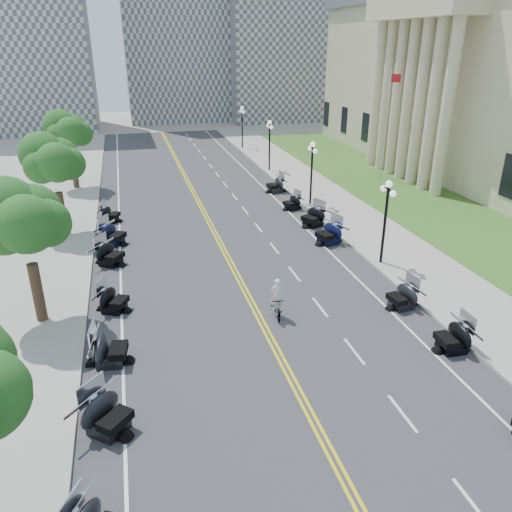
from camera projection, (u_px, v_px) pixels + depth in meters
ground at (258, 315)px, 24.13m from camera, size 160.00×160.00×0.00m
road at (219, 242)px, 33.02m from camera, size 16.00×90.00×0.01m
centerline_yellow_a at (218, 242)px, 32.99m from camera, size 0.12×90.00×0.00m
centerline_yellow_b at (221, 241)px, 33.04m from camera, size 0.12×90.00×0.00m
edge_line_north at (310, 233)px, 34.50m from camera, size 0.12×90.00×0.00m
edge_line_south at (120, 251)px, 31.53m from camera, size 0.12×90.00×0.00m
lane_dash_3 at (474, 506)px, 14.21m from camera, size 0.12×2.00×0.00m
lane_dash_4 at (402, 413)px, 17.76m from camera, size 0.12×2.00×0.00m
lane_dash_5 at (354, 351)px, 21.32m from camera, size 0.12×2.00×0.00m
lane_dash_6 at (320, 307)px, 24.87m from camera, size 0.12×2.00×0.00m
lane_dash_7 at (294, 274)px, 28.43m from camera, size 0.12×2.00×0.00m
lane_dash_8 at (274, 248)px, 31.98m from camera, size 0.12×2.00×0.00m
lane_dash_9 at (258, 227)px, 35.54m from camera, size 0.12×2.00×0.00m
lane_dash_10 at (245, 211)px, 39.09m from camera, size 0.12×2.00×0.00m
lane_dash_11 at (234, 196)px, 42.65m from camera, size 0.12×2.00×0.00m
lane_dash_12 at (225, 185)px, 46.20m from camera, size 0.12×2.00×0.00m
lane_dash_13 at (217, 174)px, 49.76m from camera, size 0.12×2.00×0.00m
lane_dash_14 at (210, 166)px, 53.31m from camera, size 0.12×2.00×0.00m
lane_dash_15 at (204, 158)px, 56.87m from camera, size 0.12×2.00×0.00m
lane_dash_16 at (199, 151)px, 60.42m from camera, size 0.12×2.00×0.00m
lane_dash_17 at (194, 145)px, 63.98m from camera, size 0.12×2.00×0.00m
lane_dash_18 at (190, 139)px, 67.53m from camera, size 0.12×2.00×0.00m
lane_dash_19 at (186, 135)px, 71.09m from camera, size 0.12×2.00×0.00m
sidewalk_north at (365, 227)px, 35.43m from camera, size 5.00×90.00×0.15m
sidewalk_south at (51, 257)px, 30.55m from camera, size 5.00×90.00×0.15m
lawn at (397, 191)px, 44.17m from camera, size 9.00×60.00×0.10m
distant_block_a at (21, 35)px, 69.92m from camera, size 18.00×14.00×26.00m
distant_block_b at (173, 23)px, 79.57m from camera, size 16.00×12.00×30.00m
distant_block_c at (286, 50)px, 82.66m from camera, size 20.00×14.00×22.00m
street_lamp_2 at (385, 223)px, 28.66m from camera, size 0.50×1.20×4.90m
street_lamp_3 at (311, 174)px, 39.32m from camera, size 0.50×1.20×4.90m
street_lamp_4 at (269, 146)px, 49.99m from camera, size 0.50×1.20×4.90m
street_lamp_5 at (242, 127)px, 60.65m from camera, size 0.50×1.20×4.90m
flagpole at (386, 127)px, 45.89m from camera, size 1.10×0.20×10.00m
tree_2 at (25, 227)px, 21.71m from camera, size 4.80×4.80×9.20m
tree_3 at (54, 166)px, 32.38m from camera, size 4.80×4.80×9.20m
tree_4 at (69, 135)px, 43.04m from camera, size 4.80×4.80×9.20m
motorcycle_n_4 at (453, 336)px, 21.15m from camera, size 2.04×2.04×1.39m
motorcycle_n_5 at (402, 295)px, 24.60m from camera, size 2.16×2.16×1.35m
motorcycle_n_7 at (329, 232)px, 32.45m from camera, size 2.73×2.73×1.54m
motorcycle_n_8 at (313, 216)px, 35.58m from camera, size 2.86×2.86×1.50m
motorcycle_n_9 at (292, 202)px, 39.13m from camera, size 2.18×2.18×1.26m
motorcycle_n_10 at (275, 184)px, 43.63m from camera, size 2.28×2.28×1.45m
motorcycle_s_4 at (107, 413)px, 16.68m from camera, size 3.03×3.03×1.50m
motorcycle_s_5 at (110, 348)px, 20.26m from camera, size 2.40×2.40×1.48m
motorcycle_s_6 at (113, 299)px, 24.28m from camera, size 2.57×2.57×1.34m
motorcycle_s_7 at (110, 253)px, 29.34m from camera, size 2.92×2.92×1.47m
motorcycle_s_8 at (113, 233)px, 32.32m from camera, size 2.97×2.97×1.51m
motorcycle_s_9 at (110, 213)px, 36.43m from camera, size 2.41×2.41×1.31m
bicycle at (277, 306)px, 23.82m from camera, size 0.76×1.93×1.13m
cyclist_rider at (277, 280)px, 23.27m from camera, size 0.61×0.40×1.66m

